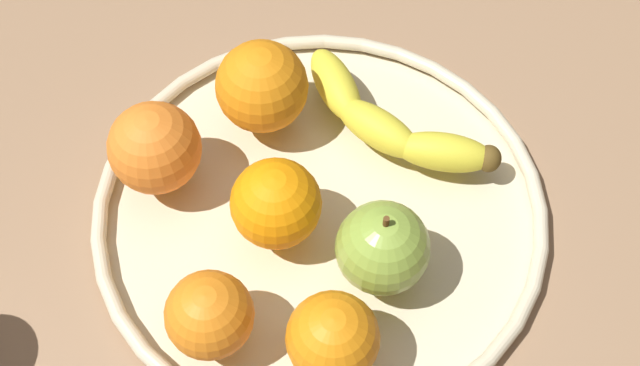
% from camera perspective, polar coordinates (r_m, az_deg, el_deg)
% --- Properties ---
extents(ground_plane, '(1.67, 1.67, 0.04)m').
position_cam_1_polar(ground_plane, '(0.69, 0.00, -2.99)').
color(ground_plane, '#987555').
extents(fruit_bowl, '(0.36, 0.36, 0.02)m').
position_cam_1_polar(fruit_bowl, '(0.67, 0.00, -1.77)').
color(fruit_bowl, beige).
rests_on(fruit_bowl, ground_plane).
extents(banana, '(0.18, 0.10, 0.03)m').
position_cam_1_polar(banana, '(0.69, 4.67, 4.09)').
color(banana, yellow).
rests_on(banana, fruit_bowl).
extents(apple, '(0.07, 0.07, 0.08)m').
position_cam_1_polar(apple, '(0.61, 4.25, -4.40)').
color(apple, '#8AAB3F').
rests_on(apple, fruit_bowl).
extents(orange_back_left, '(0.07, 0.07, 0.07)m').
position_cam_1_polar(orange_back_left, '(0.62, -3.20, -1.11)').
color(orange_back_left, orange).
rests_on(orange_back_left, fruit_bowl).
extents(orange_front_right, '(0.08, 0.08, 0.08)m').
position_cam_1_polar(orange_front_right, '(0.68, -3.95, 6.52)').
color(orange_front_right, orange).
rests_on(orange_front_right, fruit_bowl).
extents(orange_front_left, '(0.06, 0.06, 0.06)m').
position_cam_1_polar(orange_front_left, '(0.59, -7.48, -8.83)').
color(orange_front_left, orange).
rests_on(orange_front_left, fruit_bowl).
extents(orange_center, '(0.06, 0.06, 0.06)m').
position_cam_1_polar(orange_center, '(0.58, 0.87, -10.43)').
color(orange_center, orange).
rests_on(orange_center, fruit_bowl).
extents(orange_back_right, '(0.07, 0.07, 0.07)m').
position_cam_1_polar(orange_back_right, '(0.66, -11.10, 2.35)').
color(orange_back_right, orange).
rests_on(orange_back_right, fruit_bowl).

